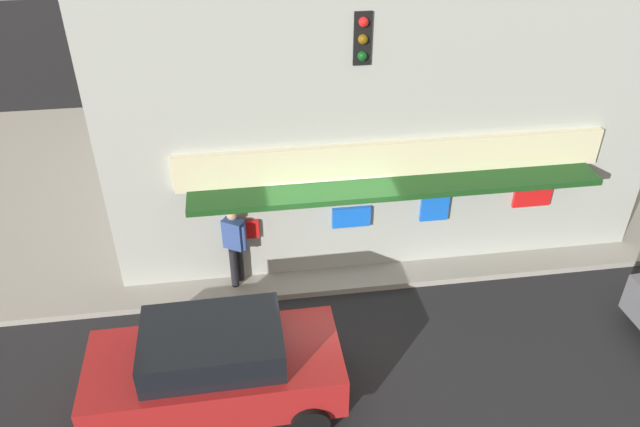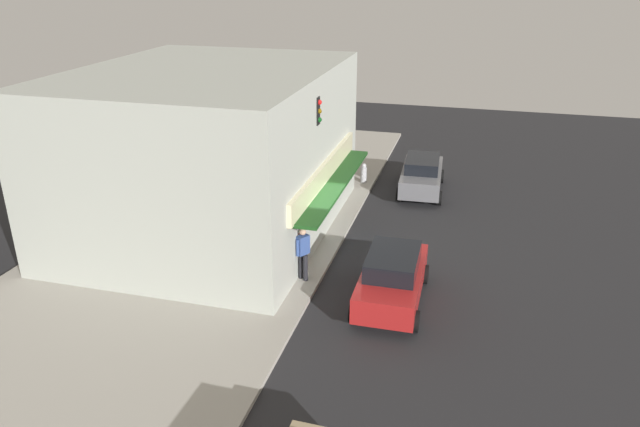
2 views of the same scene
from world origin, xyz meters
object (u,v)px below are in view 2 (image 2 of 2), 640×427
(parked_car_red, at_px, (392,277))
(parked_car_grey, at_px, (422,174))
(fire_hydrant, at_px, (364,173))
(potted_plant_by_doorway, at_px, (251,267))
(potted_plant_by_window, at_px, (294,208))
(traffic_light, at_px, (311,151))
(pedestrian, at_px, (303,252))
(trash_can, at_px, (326,208))

(parked_car_red, relative_size, parked_car_grey, 0.97)
(fire_hydrant, relative_size, potted_plant_by_doorway, 1.06)
(parked_car_grey, bearing_deg, fire_hydrant, 85.88)
(potted_plant_by_doorway, relative_size, potted_plant_by_window, 0.80)
(traffic_light, distance_m, parked_car_red, 5.41)
(fire_hydrant, height_order, potted_plant_by_window, potted_plant_by_window)
(fire_hydrant, bearing_deg, pedestrian, 179.64)
(traffic_light, height_order, parked_car_grey, traffic_light)
(potted_plant_by_window, xyz_separation_m, parked_car_red, (-4.85, -4.72, 0.11))
(fire_hydrant, xyz_separation_m, potted_plant_by_doorway, (-10.29, 1.72, 0.00))
(pedestrian, relative_size, parked_car_grey, 0.42)
(trash_can, xyz_separation_m, potted_plant_by_window, (-0.82, 1.13, 0.19))
(fire_hydrant, height_order, parked_car_red, parked_car_red)
(parked_car_red, bearing_deg, fire_hydrant, 16.09)
(trash_can, distance_m, parked_car_grey, 5.54)
(potted_plant_by_window, bearing_deg, parked_car_grey, -41.00)
(traffic_light, height_order, trash_can, traffic_light)
(trash_can, relative_size, pedestrian, 0.47)
(pedestrian, distance_m, potted_plant_by_window, 4.76)
(parked_car_red, bearing_deg, potted_plant_by_window, 44.21)
(fire_hydrant, distance_m, parked_car_grey, 2.77)
(traffic_light, height_order, potted_plant_by_window, traffic_light)
(pedestrian, xyz_separation_m, parked_car_grey, (9.62, -2.81, -0.30))
(potted_plant_by_doorway, distance_m, parked_car_red, 4.69)
(potted_plant_by_window, bearing_deg, fire_hydrant, -18.14)
(pedestrian, height_order, parked_car_grey, pedestrian)
(trash_can, xyz_separation_m, potted_plant_by_doorway, (-5.72, 1.08, 0.02))
(potted_plant_by_window, height_order, parked_car_red, parked_car_red)
(traffic_light, relative_size, parked_car_red, 1.37)
(pedestrian, bearing_deg, parked_car_red, -98.05)
(parked_car_grey, bearing_deg, potted_plant_by_window, 139.00)
(potted_plant_by_window, distance_m, parked_car_grey, 6.88)
(fire_hydrant, distance_m, pedestrian, 9.84)
(potted_plant_by_doorway, bearing_deg, potted_plant_by_window, 0.50)
(trash_can, distance_m, potted_plant_by_window, 1.41)
(potted_plant_by_doorway, height_order, potted_plant_by_window, potted_plant_by_window)
(pedestrian, relative_size, potted_plant_by_doorway, 2.06)
(parked_car_grey, bearing_deg, pedestrian, 163.71)
(pedestrian, xyz_separation_m, potted_plant_by_window, (4.43, 1.71, -0.39))
(traffic_light, distance_m, trash_can, 4.22)
(trash_can, distance_m, parked_car_red, 6.72)
(traffic_light, bearing_deg, fire_hydrant, -3.93)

